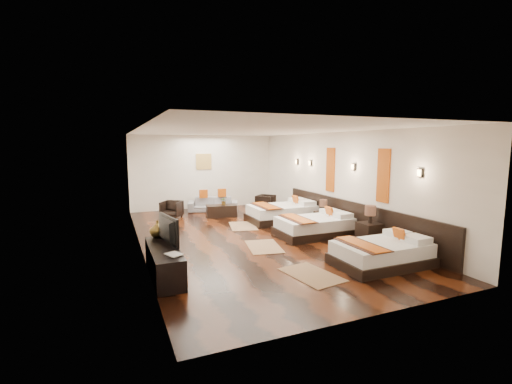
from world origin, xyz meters
name	(u,v)px	position (x,y,z in m)	size (l,w,h in m)	color
floor	(249,237)	(0.00, 0.00, 0.00)	(5.50, 9.50, 0.01)	black
ceiling	(249,131)	(0.00, 0.00, 2.80)	(5.50, 9.50, 0.01)	white
back_wall	(204,172)	(0.00, 4.75, 1.40)	(5.50, 0.01, 2.80)	silver
left_wall	(139,190)	(-2.75, 0.00, 1.40)	(0.01, 9.50, 2.80)	silver
right_wall	(337,181)	(2.75, 0.00, 1.40)	(0.01, 9.50, 2.80)	silver
headboard_panel	(352,218)	(2.71, -0.80, 0.45)	(0.08, 6.60, 0.90)	black
bed_near	(382,253)	(1.69, -3.10, 0.25)	(1.92, 1.21, 0.73)	black
bed_mid	(315,226)	(1.70, -0.56, 0.26)	(2.00, 1.26, 0.76)	black
bed_far	(283,213)	(1.70, 1.38, 0.28)	(2.13, 1.34, 0.81)	black
nightstand_a	(370,231)	(2.44, -1.83, 0.34)	(0.49, 0.49, 0.98)	black
nightstand_b	(323,217)	(2.44, 0.20, 0.29)	(0.42, 0.42, 0.83)	black
jute_mat_near	(312,275)	(0.07, -3.03, 0.01)	(0.75, 1.20, 0.01)	#8F6B48
jute_mat_mid	(264,247)	(-0.01, -1.00, 0.01)	(0.75, 1.20, 0.01)	#8F6B48
jute_mat_far	(243,226)	(0.28, 1.22, 0.01)	(0.75, 1.20, 0.01)	#8F6B48
tv_console	(164,262)	(-2.50, -2.03, 0.28)	(0.50, 1.80, 0.55)	black
tv	(164,230)	(-2.45, -1.78, 0.82)	(0.95, 0.12, 0.54)	black
book	(168,256)	(-2.50, -2.60, 0.56)	(0.22, 0.30, 0.03)	black
figurine	(158,229)	(-2.50, -1.22, 0.72)	(0.34, 0.34, 0.35)	brown
sofa	(213,204)	(0.10, 3.89, 0.26)	(1.78, 0.70, 0.52)	gray
armchair_left	(172,209)	(-1.50, 3.27, 0.29)	(0.62, 0.64, 0.58)	black
armchair_right	(266,202)	(2.00, 3.36, 0.29)	(0.62, 0.64, 0.58)	black
coffee_table	(221,211)	(0.10, 2.84, 0.20)	(1.00, 0.50, 0.40)	black
table_plant	(224,201)	(0.20, 2.84, 0.54)	(0.25, 0.22, 0.28)	#2F5B1E
orange_panel_a	(383,176)	(2.73, -1.90, 1.70)	(0.04, 0.40, 1.30)	#D86014
orange_panel_b	(330,170)	(2.73, 0.30, 1.70)	(0.04, 0.40, 1.30)	#D86014
sconce_near	(420,173)	(2.70, -3.00, 1.85)	(0.07, 0.12, 0.18)	black
sconce_mid	(353,167)	(2.70, -0.80, 1.85)	(0.07, 0.12, 0.18)	black
sconce_far	(310,163)	(2.70, 1.40, 1.85)	(0.07, 0.12, 0.18)	black
sconce_lounge	(297,162)	(2.70, 2.30, 1.85)	(0.07, 0.12, 0.18)	black
gold_artwork	(204,162)	(0.00, 4.73, 1.80)	(0.60, 0.04, 0.60)	#AD873F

